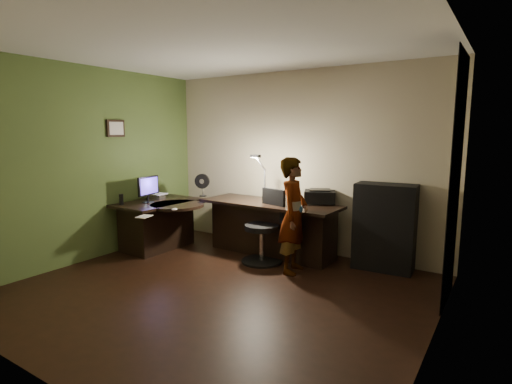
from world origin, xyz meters
The scene contains 27 objects.
floor centered at (0.00, 0.00, -0.01)m, with size 4.50×4.00×0.01m, color black.
ceiling centered at (0.00, 0.00, 2.71)m, with size 4.50×4.00×0.01m, color silver.
wall_back centered at (0.00, 2.00, 1.35)m, with size 4.50×0.01×2.70m, color tan.
wall_front centered at (0.00, -2.00, 1.35)m, with size 4.50×0.01×2.70m, color tan.
wall_left centered at (-2.25, 0.00, 1.35)m, with size 0.01×4.00×2.70m, color tan.
wall_right centered at (2.25, 0.00, 1.35)m, with size 0.01×4.00×2.70m, color tan.
green_wall_overlay centered at (-2.24, 0.00, 1.35)m, with size 0.00×4.00×2.70m, color #4F6931.
arched_doorway centered at (2.24, 1.15, 1.30)m, with size 0.01×0.90×2.60m, color black.
french_door centered at (2.24, -0.55, 1.05)m, with size 0.02×0.92×2.10m, color white.
framed_picture centered at (-2.22, 0.45, 1.85)m, with size 0.04×0.30×0.25m, color black.
desk_left centered at (-1.81, 0.85, 0.37)m, with size 0.79×1.28×0.74m, color black.
desk_right centered at (-0.21, 1.51, 0.39)m, with size 2.09×0.73×0.78m, color black.
cabinet centered at (1.38, 1.78, 0.57)m, with size 0.76×0.38×1.14m, color black.
laptop_stand centered at (-2.00, 1.00, 0.78)m, with size 0.21×0.18×0.09m, color silver.
laptop centered at (-2.00, 1.00, 0.92)m, with size 0.31×0.29×0.21m, color silver.
monitor centered at (-1.88, 0.70, 0.88)m, with size 0.09×0.44×0.29m, color black.
mouse centered at (-1.11, 0.49, 0.75)m, with size 0.06×0.09×0.04m, color silver.
phone centered at (-1.20, 1.17, 0.74)m, with size 0.06×0.12×0.01m, color black.
pen centered at (-1.71, 0.56, 0.74)m, with size 0.01×0.15×0.01m, color black.
speaker centered at (-2.07, 0.37, 0.82)m, with size 0.06×0.06×0.16m, color black.
notepad centered at (-1.15, -0.02, 0.74)m, with size 0.14×0.20×0.01m, color silver.
desk_fan centered at (-1.32, 1.32, 0.98)m, with size 0.23×0.13×0.36m, color black.
headphones centered at (0.44, 1.06, 0.84)m, with size 0.19×0.08×0.09m, color #21619F.
printer centered at (0.45, 1.80, 0.89)m, with size 0.43×0.34×0.19m, color black.
desk_lamp centered at (-0.34, 1.58, 1.17)m, with size 0.18×0.33×0.73m, color black.
office_chair centered at (-0.11, 1.14, 0.51)m, with size 0.57×0.57×1.01m, color black.
person centered at (0.42, 1.05, 0.74)m, with size 0.53×0.35×1.49m, color #D8A88C.
Camera 1 is at (2.73, -3.40, 1.81)m, focal length 28.00 mm.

